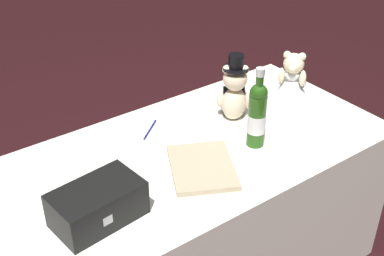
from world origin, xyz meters
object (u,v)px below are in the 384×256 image
object	(u,v)px
teddy_bear_bride	(292,78)
guestbook	(202,167)
champagne_bottle	(257,114)
gift_case_black	(98,204)
teddy_bear_groom	(234,92)
signing_pen	(150,129)

from	to	relation	value
teddy_bear_bride	guestbook	size ratio (longest dim) A/B	0.78
champagne_bottle	gift_case_black	world-z (taller)	champagne_bottle
teddy_bear_bride	gift_case_black	xyz separation A→B (m)	(-1.09, -0.22, -0.04)
champagne_bottle	guestbook	world-z (taller)	champagne_bottle
teddy_bear_groom	signing_pen	size ratio (longest dim) A/B	2.36
signing_pen	guestbook	xyz separation A→B (m)	(0.01, -0.35, 0.01)
champagne_bottle	gift_case_black	distance (m)	0.71
teddy_bear_groom	guestbook	world-z (taller)	teddy_bear_groom
gift_case_black	champagne_bottle	bearing A→B (deg)	2.42
teddy_bear_bride	signing_pen	world-z (taller)	teddy_bear_bride
gift_case_black	guestbook	xyz separation A→B (m)	(0.43, 0.02, -0.05)
teddy_bear_groom	guestbook	size ratio (longest dim) A/B	1.00
teddy_bear_bride	gift_case_black	world-z (taller)	teddy_bear_bride
teddy_bear_bride	champagne_bottle	xyz separation A→B (m)	(-0.39, -0.19, 0.04)
signing_pen	guestbook	size ratio (longest dim) A/B	0.42
teddy_bear_groom	signing_pen	xyz separation A→B (m)	(-0.34, 0.12, -0.12)
teddy_bear_groom	champagne_bottle	size ratio (longest dim) A/B	0.89
guestbook	champagne_bottle	bearing A→B (deg)	29.34
signing_pen	gift_case_black	distance (m)	0.56
gift_case_black	teddy_bear_groom	bearing A→B (deg)	17.32
teddy_bear_groom	gift_case_black	world-z (taller)	teddy_bear_groom
signing_pen	gift_case_black	size ratio (longest dim) A/B	0.41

